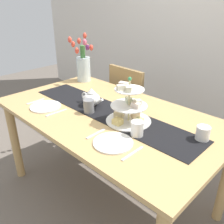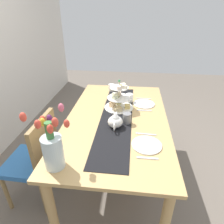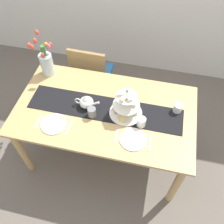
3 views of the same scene
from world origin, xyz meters
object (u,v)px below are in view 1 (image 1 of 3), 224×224
object	(u,v)px
cream_jug	(203,133)
teapot	(92,98)
mug_grey	(89,106)
dinner_plate_right	(113,143)
tiered_cake_stand	(128,108)
mug_white_text	(137,129)
dinner_plate_left	(46,107)
tulip_vase	(83,65)
fork_right	(96,134)
dining_table	(108,125)
chair_left	(133,105)
fork_left	(36,101)
knife_left	(57,113)
knife_right	(133,153)

from	to	relation	value
cream_jug	teapot	bearing A→B (deg)	-171.11
mug_grey	cream_jug	bearing A→B (deg)	16.85
cream_jug	dinner_plate_right	world-z (taller)	cream_jug
tiered_cake_stand	teapot	bearing A→B (deg)	179.89
cream_jug	mug_white_text	size ratio (longest dim) A/B	0.89
teapot	dinner_plate_left	xyz separation A→B (m)	(-0.23, -0.26, -0.05)
cream_jug	mug_white_text	world-z (taller)	mug_white_text
tulip_vase	fork_right	world-z (taller)	tulip_vase
tiered_cake_stand	mug_grey	distance (m)	0.30
dining_table	fork_right	world-z (taller)	fork_right
dining_table	dinner_plate_left	distance (m)	0.49
teapot	fork_right	bearing A→B (deg)	-37.84
chair_left	fork_left	size ratio (longest dim) A/B	6.07
tiered_cake_stand	dinner_plate_right	size ratio (longest dim) A/B	1.32
dining_table	tiered_cake_stand	world-z (taller)	tiered_cake_stand
mug_grey	mug_white_text	bearing A→B (deg)	-0.89
chair_left	mug_white_text	xyz separation A→B (m)	(0.70, -0.80, 0.31)
dinner_plate_left	fork_left	distance (m)	0.15
teapot	knife_left	distance (m)	0.28
fork_left	mug_grey	size ratio (longest dim) A/B	1.58
fork_right	mug_grey	size ratio (longest dim) A/B	1.58
tulip_vase	dinner_plate_right	world-z (taller)	tulip_vase
dinner_plate_right	tiered_cake_stand	bearing A→B (deg)	114.19
fork_right	tulip_vase	bearing A→B (deg)	144.43
teapot	knife_right	distance (m)	0.68
mug_white_text	chair_left	bearing A→B (deg)	130.99
fork_left	knife_left	bearing A→B (deg)	0.00
chair_left	fork_left	bearing A→B (deg)	-101.61
fork_left	dinner_plate_left	bearing A→B (deg)	0.00
knife_right	mug_white_text	world-z (taller)	mug_white_text
tulip_vase	dining_table	bearing A→B (deg)	-26.73
dining_table	tiered_cake_stand	size ratio (longest dim) A/B	5.47
mug_white_text	tulip_vase	bearing A→B (deg)	156.62
cream_jug	knife_left	distance (m)	0.99
tiered_cake_stand	knife_left	size ratio (longest dim) A/B	1.79
tulip_vase	mug_grey	distance (m)	0.75
dining_table	fork_left	distance (m)	0.61
cream_jug	dinner_plate_right	size ratio (longest dim) A/B	0.37
dinner_plate_left	teapot	bearing A→B (deg)	49.40
tiered_cake_stand	dinner_plate_left	distance (m)	0.65
knife_right	mug_grey	bearing A→B (deg)	163.10
cream_jug	knife_right	bearing A→B (deg)	-116.40
cream_jug	dinner_plate_left	distance (m)	1.12
tiered_cake_stand	knife_left	world-z (taller)	tiered_cake_stand
tiered_cake_stand	fork_right	bearing A→B (deg)	-95.86
dinner_plate_right	chair_left	bearing A→B (deg)	124.27
tiered_cake_stand	knife_right	xyz separation A→B (m)	(0.26, -0.26, -0.09)
tiered_cake_stand	fork_right	size ratio (longest dim) A/B	2.03
tiered_cake_stand	cream_jug	bearing A→B (deg)	15.80
cream_jug	fork_left	xyz separation A→B (m)	(-1.19, -0.39, -0.04)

